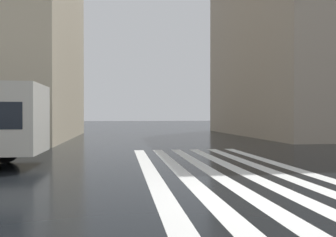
# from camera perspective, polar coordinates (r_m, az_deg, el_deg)

# --- Properties ---
(ground_plane) EXTENTS (220.00, 220.00, 0.00)m
(ground_plane) POSITION_cam_1_polar(r_m,az_deg,el_deg) (7.73, 14.85, -13.43)
(ground_plane) COLOR black
(zebra_crossing) EXTENTS (13.00, 5.50, 0.01)m
(zebra_crossing) POSITION_cam_1_polar(r_m,az_deg,el_deg) (11.58, 9.30, -8.72)
(zebra_crossing) COLOR silver
(zebra_crossing) RESTS_ON ground_plane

